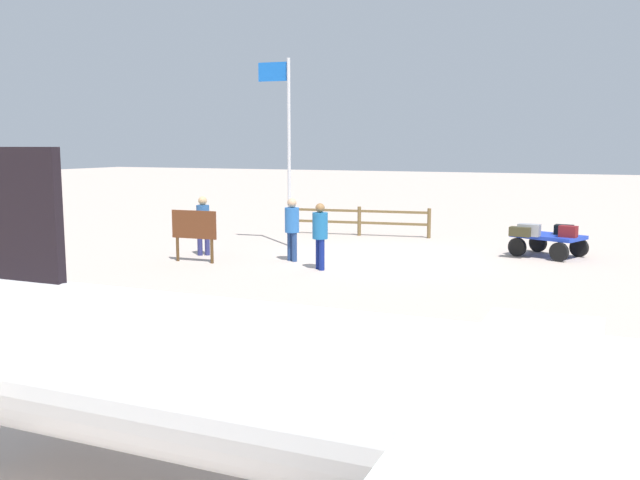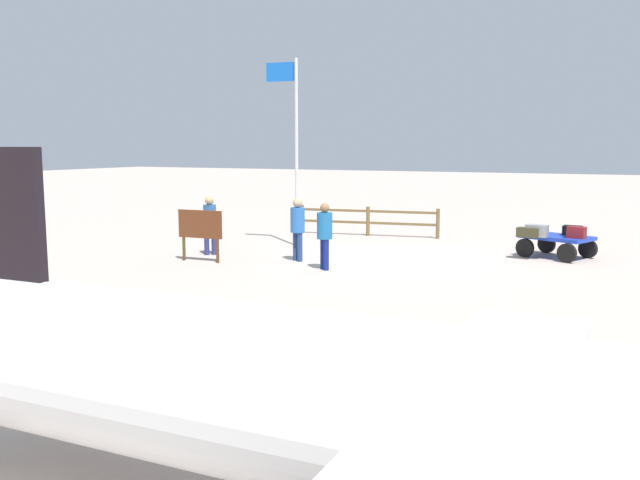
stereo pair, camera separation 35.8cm
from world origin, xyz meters
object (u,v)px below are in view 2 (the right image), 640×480
object	(u,v)px
luggage_cart	(556,241)
suitcase_dark	(572,231)
suitcase_olive	(528,232)
worker_trailing	(298,224)
worker_lead	(325,231)
flagpole	(293,136)
signboard	(200,227)
airplane_near	(523,436)
suitcase_grey	(537,231)
suitcase_tan	(577,232)
worker_supervisor	(210,220)

from	to	relation	value
luggage_cart	suitcase_dark	bearing A→B (deg)	-159.82
suitcase_olive	worker_trailing	bearing A→B (deg)	27.38
worker_lead	flagpole	bearing A→B (deg)	-51.75
suitcase_olive	suitcase_dark	bearing A→B (deg)	-140.49
suitcase_olive	signboard	distance (m)	8.64
suitcase_dark	airplane_near	xyz separation A→B (m)	(-1.08, 14.98, 0.39)
worker_lead	airplane_near	distance (m)	12.26
suitcase_grey	worker_trailing	world-z (taller)	worker_trailing
suitcase_tan	flagpole	bearing A→B (deg)	5.35
worker_supervisor	signboard	world-z (taller)	worker_supervisor
worker_lead	worker_trailing	xyz separation A→B (m)	(1.18, -0.84, 0.02)
luggage_cart	worker_supervisor	size ratio (longest dim) A/B	1.27
suitcase_dark	suitcase_grey	bearing A→B (deg)	38.80
suitcase_tan	suitcase_grey	distance (m)	1.00
suitcase_dark	worker_trailing	xyz separation A→B (m)	(6.45, 3.66, 0.24)
worker_trailing	worker_supervisor	distance (m)	2.67
luggage_cart	worker_supervisor	distance (m)	9.47
suitcase_dark	worker_trailing	size ratio (longest dim) A/B	0.31
suitcase_grey	flagpole	bearing A→B (deg)	4.79
suitcase_grey	flagpole	distance (m)	7.46
suitcase_grey	signboard	xyz separation A→B (m)	(7.86, 4.17, 0.14)
suitcase_tan	suitcase_grey	size ratio (longest dim) A/B	0.83
suitcase_grey	worker_trailing	bearing A→B (deg)	28.01
suitcase_dark	worker_supervisor	size ratio (longest dim) A/B	0.31
suitcase_grey	airplane_near	xyz separation A→B (m)	(-1.91, 14.31, 0.36)
suitcase_olive	suitcase_tan	xyz separation A→B (m)	(-1.18, -0.35, 0.03)
suitcase_dark	flagpole	xyz separation A→B (m)	(7.83, 1.26, 2.55)
flagpole	suitcase_olive	bearing A→B (deg)	-176.61
worker_trailing	flagpole	size ratio (longest dim) A/B	0.30
luggage_cart	worker_lead	distance (m)	6.56
suitcase_tan	worker_lead	world-z (taller)	worker_lead
worker_lead	worker_supervisor	xyz separation A→B (m)	(3.84, -0.70, 0.00)
suitcase_tan	suitcase_grey	bearing A→B (deg)	9.33
suitcase_grey	worker_trailing	size ratio (longest dim) A/B	0.36
luggage_cart	suitcase_tan	world-z (taller)	suitcase_tan
worker_trailing	airplane_near	distance (m)	13.60
suitcase_olive	suitcase_dark	size ratio (longest dim) A/B	1.14
worker_trailing	signboard	world-z (taller)	worker_trailing
suitcase_tan	worker_trailing	xyz separation A→B (m)	(6.60, 3.15, 0.22)
luggage_cart	worker_lead	world-z (taller)	worker_lead
worker_lead	worker_supervisor	distance (m)	3.90
suitcase_tan	suitcase_dark	bearing A→B (deg)	-73.88
suitcase_tan	worker_trailing	size ratio (longest dim) A/B	0.30
suitcase_olive	airplane_near	size ratio (longest dim) A/B	0.06
signboard	flagpole	bearing A→B (deg)	-103.56
suitcase_dark	flagpole	distance (m)	8.33
worker_supervisor	airplane_near	size ratio (longest dim) A/B	0.16
luggage_cart	suitcase_tan	xyz separation A→B (m)	(-0.54, 0.36, 0.32)
suitcase_tan	suitcase_dark	distance (m)	0.53
worker_supervisor	worker_lead	bearing A→B (deg)	169.62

